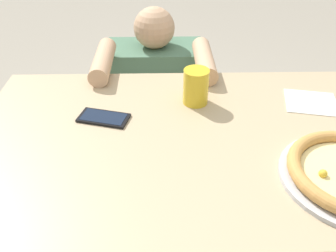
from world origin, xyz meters
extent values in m
cube|color=tan|center=(0.00, 0.00, 0.73)|extent=(1.23, 0.76, 0.04)
cylinder|color=#89765B|center=(-0.53, 0.30, 0.35)|extent=(0.07, 0.07, 0.71)
cylinder|color=#89765B|center=(0.53, 0.30, 0.35)|extent=(0.07, 0.07, 0.71)
sphere|color=gold|center=(0.31, -0.19, 0.78)|extent=(0.02, 0.02, 0.02)
cylinder|color=gold|center=(0.04, 0.18, 0.81)|extent=(0.08, 0.08, 0.11)
cube|color=white|center=(0.42, 0.17, 0.75)|extent=(0.19, 0.17, 0.00)
cube|color=black|center=(-0.24, 0.09, 0.75)|extent=(0.16, 0.11, 0.01)
cube|color=#192338|center=(-0.24, 0.09, 0.76)|extent=(0.14, 0.10, 0.00)
cylinder|color=#333847|center=(-0.09, 0.65, 0.23)|extent=(0.33, 0.33, 0.45)
cube|color=#4C7259|center=(-0.09, 0.65, 0.60)|extent=(0.42, 0.22, 0.29)
sphere|color=tan|center=(-0.09, 0.65, 0.83)|extent=(0.17, 0.17, 0.17)
cylinder|color=tan|center=(-0.28, 0.42, 0.79)|extent=(0.07, 0.28, 0.07)
cylinder|color=tan|center=(0.10, 0.42, 0.79)|extent=(0.07, 0.28, 0.07)
camera|label=1|loc=(-0.06, -0.79, 1.36)|focal=37.82mm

